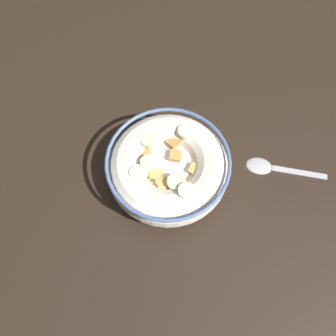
% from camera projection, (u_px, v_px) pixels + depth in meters
% --- Properties ---
extents(ground_plane, '(1.05, 1.05, 0.02)m').
position_uv_depth(ground_plane, '(168.00, 178.00, 0.54)').
color(ground_plane, black).
extents(cereal_bowl, '(0.19, 0.19, 0.06)m').
position_uv_depth(cereal_bowl, '(168.00, 167.00, 0.51)').
color(cereal_bowl, silver).
rests_on(cereal_bowl, ground_plane).
extents(spoon, '(0.03, 0.14, 0.01)m').
position_uv_depth(spoon, '(268.00, 167.00, 0.54)').
color(spoon, '#A5A5AD').
rests_on(spoon, ground_plane).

